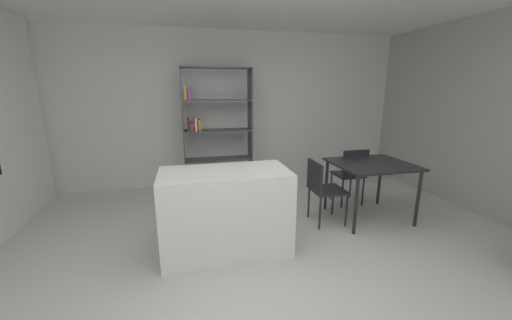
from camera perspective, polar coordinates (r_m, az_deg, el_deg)
The scene contains 7 objects.
ground_plane at distance 3.23m, azimuth -0.03°, elevation -19.56°, with size 9.61×9.61×0.00m, color beige.
back_partition at distance 5.54m, azimuth -7.01°, elevation 9.63°, with size 6.98×0.06×2.78m, color silver.
kitchen_island at distance 3.28m, azimuth -5.88°, elevation -9.89°, with size 1.37×0.70×0.93m, color white.
open_bookshelf at distance 5.21m, azimuth -8.39°, elevation 5.38°, with size 1.19×0.36×2.12m.
dining_table at distance 4.30m, azimuth 21.44°, elevation -1.63°, with size 1.02×0.91×0.79m.
dining_chair_island_side at distance 3.99m, azimuth 12.63°, elevation -4.89°, with size 0.44×0.45×0.86m.
dining_chair_far at distance 4.73m, azimuth 17.96°, elevation -2.13°, with size 0.41×0.42×0.89m.
Camera 1 is at (-0.63, -2.63, 1.78)m, focal length 20.64 mm.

